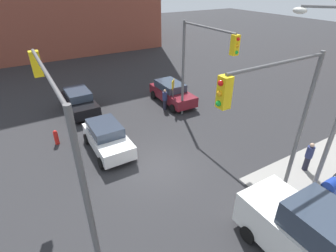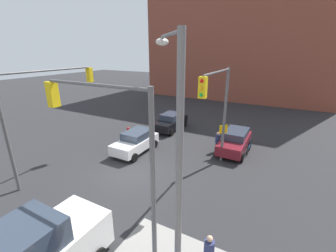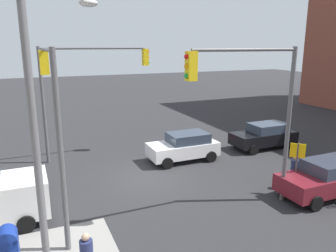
{
  "view_description": "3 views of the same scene",
  "coord_description": "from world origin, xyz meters",
  "views": [
    {
      "loc": [
        9.85,
        -5.22,
        8.81
      ],
      "look_at": [
        -0.52,
        0.94,
        1.94
      ],
      "focal_mm": 28.0,
      "sensor_mm": 36.0,
      "label": 1
    },
    {
      "loc": [
        10.02,
        8.09,
        7.49
      ],
      "look_at": [
        -2.85,
        1.07,
        2.54
      ],
      "focal_mm": 24.0,
      "sensor_mm": 36.0,
      "label": 2
    },
    {
      "loc": [
        5.28,
        14.54,
        6.53
      ],
      "look_at": [
        -1.27,
        -0.52,
        2.49
      ],
      "focal_mm": 35.0,
      "sensor_mm": 36.0,
      "label": 3
    }
  ],
  "objects": [
    {
      "name": "street_lamp_corner",
      "position": [
        4.92,
        5.56,
        4.7
      ],
      "size": [
        2.21,
        1.83,
        8.0
      ],
      "color": "slate",
      "rests_on": "ground"
    },
    {
      "name": "van_white_delivery",
      "position": [
        7.68,
        1.8,
        1.28
      ],
      "size": [
        5.4,
        2.32,
        2.62
      ],
      "color": "white",
      "rests_on": "ground"
    },
    {
      "name": "pedestrian_waiting",
      "position": [
        4.2,
        6.5,
        0.85
      ],
      "size": [
        0.36,
        0.36,
        1.65
      ],
      "rotation": [
        0.0,
        0.0,
        3.8
      ],
      "color": "navy",
      "rests_on": "ground"
    },
    {
      "name": "mailbox_blue",
      "position": [
        6.2,
        5.0,
        0.76
      ],
      "size": [
        0.56,
        0.64,
        1.43
      ],
      "color": "navy",
      "rests_on": "ground"
    },
    {
      "name": "hatchback_maroon",
      "position": [
        -6.64,
        4.93,
        0.84
      ],
      "size": [
        4.46,
        2.02,
        1.62
      ],
      "color": "maroon",
      "rests_on": "ground"
    },
    {
      "name": "traffic_signal_ne_corner",
      "position": [
        4.5,
        2.63,
        4.6
      ],
      "size": [
        0.36,
        4.96,
        6.5
      ],
      "color": "#59595B",
      "rests_on": "ground"
    },
    {
      "name": "fire_hydrant",
      "position": [
        -5.0,
        -4.2,
        0.49
      ],
      "size": [
        0.26,
        0.26,
        0.94
      ],
      "color": "red",
      "rests_on": "ground"
    },
    {
      "name": "warning_sign_two_way",
      "position": [
        -5.4,
        4.27,
        1.64
      ],
      "size": [
        0.48,
        0.48,
        2.4
      ],
      "color": "#4C4C4C",
      "rests_on": "ground"
    },
    {
      "name": "traffic_signal_se_corner",
      "position": [
        2.04,
        -4.5,
        4.68
      ],
      "size": [
        6.36,
        0.36,
        6.5
      ],
      "color": "#59595B",
      "rests_on": "ground"
    },
    {
      "name": "coupe_black",
      "position": [
        -8.69,
        -1.8,
        0.84
      ],
      "size": [
        4.27,
        2.02,
        1.62
      ],
      "color": "black",
      "rests_on": "ground"
    },
    {
      "name": "ground_plane",
      "position": [
        0.0,
        0.0,
        0.0
      ],
      "size": [
        120.0,
        120.0,
        0.0
      ],
      "primitive_type": "plane",
      "color": "#28282B"
    },
    {
      "name": "sedan_white",
      "position": [
        -2.81,
        -1.74,
        0.84
      ],
      "size": [
        4.04,
        2.02,
        1.62
      ],
      "color": "white",
      "rests_on": "ground"
    },
    {
      "name": "traffic_signal_nw_corner",
      "position": [
        -2.65,
        4.5,
        4.6
      ],
      "size": [
        4.91,
        0.36,
        6.5
      ],
      "color": "#59595B",
      "rests_on": "ground"
    },
    {
      "name": "pedestrian_crossing",
      "position": [
        -5.8,
        3.8,
        0.84
      ],
      "size": [
        0.36,
        0.36,
        1.62
      ],
      "rotation": [
        0.0,
        0.0,
        3.01
      ],
      "color": "navy",
      "rests_on": "ground"
    },
    {
      "name": "bicycle_at_crosswalk",
      "position": [
        -6.8,
        6.0,
        0.35
      ],
      "size": [
        1.75,
        0.05,
        0.97
      ],
      "color": "black",
      "rests_on": "ground"
    }
  ]
}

